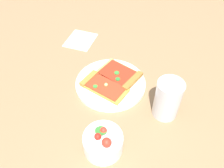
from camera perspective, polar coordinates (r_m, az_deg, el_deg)
ground_plane at (r=0.81m, az=-0.17°, el=0.79°), size 2.40×2.40×0.00m
plate at (r=0.79m, az=-0.36°, el=0.12°), size 0.24×0.24×0.01m
pizza_slice_near at (r=0.77m, az=-2.45°, el=-0.43°), size 0.16×0.09×0.02m
pizza_slice_far at (r=0.81m, az=2.16°, el=2.21°), size 0.14×0.10×0.01m
salad_bowl at (r=0.63m, az=-2.18°, el=-13.96°), size 0.11×0.11×0.08m
soda_glass at (r=0.70m, az=13.29°, el=-3.93°), size 0.08×0.08×0.13m
paper_napkin at (r=1.00m, az=-7.67°, el=10.61°), size 0.15×0.16×0.00m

